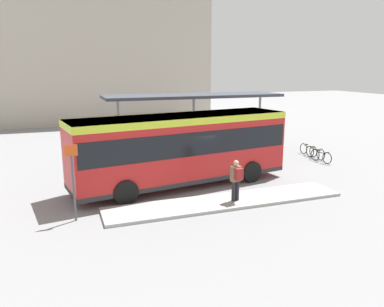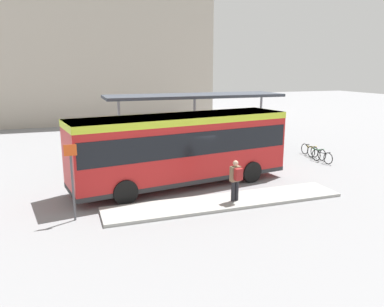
{
  "view_description": "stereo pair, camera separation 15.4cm",
  "coord_description": "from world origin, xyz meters",
  "px_view_note": "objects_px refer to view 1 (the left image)",
  "views": [
    {
      "loc": [
        -5.26,
        -16.05,
        5.38
      ],
      "look_at": [
        0.51,
        0.0,
        1.49
      ],
      "focal_mm": 35.0,
      "sensor_mm": 36.0,
      "label": 1
    },
    {
      "loc": [
        -5.11,
        -16.1,
        5.38
      ],
      "look_at": [
        0.51,
        0.0,
        1.49
      ],
      "focal_mm": 35.0,
      "sensor_mm": 36.0,
      "label": 2
    }
  ],
  "objects_px": {
    "pedestrian_waiting": "(236,178)",
    "bicycle_black": "(321,156)",
    "potted_planter_near_shelter": "(250,145)",
    "platform_sign": "(73,179)",
    "bicycle_green": "(315,153)",
    "bicycle_yellow": "(308,150)",
    "city_bus": "(182,145)"
  },
  "relations": [
    {
      "from": "pedestrian_waiting",
      "to": "bicycle_black",
      "type": "height_order",
      "value": "pedestrian_waiting"
    },
    {
      "from": "potted_planter_near_shelter",
      "to": "platform_sign",
      "type": "xyz_separation_m",
      "value": [
        -10.81,
        -6.89,
        0.85
      ]
    },
    {
      "from": "pedestrian_waiting",
      "to": "bicycle_green",
      "type": "relative_size",
      "value": 1.03
    },
    {
      "from": "bicycle_green",
      "to": "potted_planter_near_shelter",
      "type": "bearing_deg",
      "value": -122.0
    },
    {
      "from": "pedestrian_waiting",
      "to": "platform_sign",
      "type": "distance_m",
      "value": 6.25
    },
    {
      "from": "bicycle_black",
      "to": "platform_sign",
      "type": "xyz_separation_m",
      "value": [
        -14.0,
        -4.16,
        1.21
      ]
    },
    {
      "from": "bicycle_green",
      "to": "bicycle_yellow",
      "type": "height_order",
      "value": "bicycle_green"
    },
    {
      "from": "city_bus",
      "to": "pedestrian_waiting",
      "type": "height_order",
      "value": "city_bus"
    },
    {
      "from": "bicycle_black",
      "to": "bicycle_yellow",
      "type": "relative_size",
      "value": 0.99
    },
    {
      "from": "city_bus",
      "to": "platform_sign",
      "type": "distance_m",
      "value": 5.65
    },
    {
      "from": "bicycle_black",
      "to": "bicycle_green",
      "type": "xyz_separation_m",
      "value": [
        0.25,
        0.86,
        0.01
      ]
    },
    {
      "from": "pedestrian_waiting",
      "to": "bicycle_green",
      "type": "distance_m",
      "value": 9.72
    },
    {
      "from": "bicycle_black",
      "to": "city_bus",
      "type": "bearing_deg",
      "value": -88.42
    },
    {
      "from": "bicycle_yellow",
      "to": "platform_sign",
      "type": "distance_m",
      "value": 15.6
    },
    {
      "from": "pedestrian_waiting",
      "to": "potted_planter_near_shelter",
      "type": "distance_m",
      "value": 8.62
    },
    {
      "from": "bicycle_black",
      "to": "bicycle_green",
      "type": "relative_size",
      "value": 0.97
    },
    {
      "from": "bicycle_black",
      "to": "platform_sign",
      "type": "height_order",
      "value": "platform_sign"
    },
    {
      "from": "bicycle_green",
      "to": "bicycle_yellow",
      "type": "xyz_separation_m",
      "value": [
        0.14,
        0.86,
        -0.01
      ]
    },
    {
      "from": "pedestrian_waiting",
      "to": "bicycle_green",
      "type": "height_order",
      "value": "pedestrian_waiting"
    },
    {
      "from": "bicycle_black",
      "to": "bicycle_green",
      "type": "bearing_deg",
      "value": 155.97
    },
    {
      "from": "bicycle_yellow",
      "to": "potted_planter_near_shelter",
      "type": "distance_m",
      "value": 3.74
    },
    {
      "from": "potted_planter_near_shelter",
      "to": "bicycle_yellow",
      "type": "bearing_deg",
      "value": -15.74
    },
    {
      "from": "potted_planter_near_shelter",
      "to": "bicycle_black",
      "type": "bearing_deg",
      "value": -40.48
    },
    {
      "from": "pedestrian_waiting",
      "to": "bicycle_green",
      "type": "xyz_separation_m",
      "value": [
        8.04,
        5.42,
        -0.73
      ]
    },
    {
      "from": "bicycle_black",
      "to": "bicycle_green",
      "type": "distance_m",
      "value": 0.89
    },
    {
      "from": "bicycle_green",
      "to": "bicycle_black",
      "type": "bearing_deg",
      "value": -20.09
    },
    {
      "from": "city_bus",
      "to": "bicycle_green",
      "type": "distance_m",
      "value": 9.73
    },
    {
      "from": "bicycle_yellow",
      "to": "potted_planter_near_shelter",
      "type": "relative_size",
      "value": 1.2
    },
    {
      "from": "bicycle_black",
      "to": "potted_planter_near_shelter",
      "type": "bearing_deg",
      "value": -137.98
    },
    {
      "from": "pedestrian_waiting",
      "to": "bicycle_black",
      "type": "relative_size",
      "value": 1.05
    },
    {
      "from": "pedestrian_waiting",
      "to": "platform_sign",
      "type": "xyz_separation_m",
      "value": [
        -6.22,
        0.39,
        0.47
      ]
    },
    {
      "from": "bicycle_green",
      "to": "potted_planter_near_shelter",
      "type": "xyz_separation_m",
      "value": [
        -3.45,
        1.87,
        0.35
      ]
    }
  ]
}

